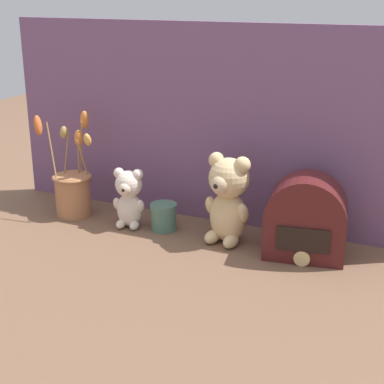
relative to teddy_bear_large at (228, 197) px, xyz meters
name	(u,v)px	position (x,y,z in m)	size (l,w,h in m)	color
ground_plane	(189,239)	(-0.10, -0.03, -0.13)	(4.00, 4.00, 0.00)	brown
backdrop_wall	(213,126)	(-0.10, 0.14, 0.16)	(1.33, 0.02, 0.58)	#704C70
teddy_bear_large	(228,197)	(0.00, 0.00, 0.00)	(0.14, 0.13, 0.25)	#DBBC84
teddy_bear_medium	(129,197)	(-0.30, -0.02, -0.04)	(0.10, 0.09, 0.18)	beige
flower_vase	(73,188)	(-0.51, 0.00, -0.04)	(0.15, 0.16, 0.32)	#AD7047
vintage_radio	(306,222)	(0.22, 0.00, -0.04)	(0.23, 0.16, 0.22)	#4C1919
decorative_tin_tall	(164,217)	(-0.20, 0.00, -0.09)	(0.08, 0.08, 0.08)	#47705B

